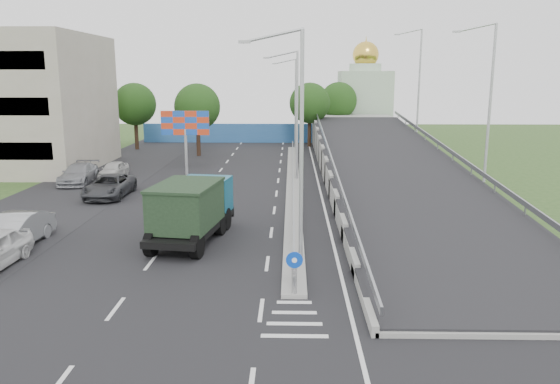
{
  "coord_description": "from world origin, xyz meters",
  "views": [
    {
      "loc": [
        -0.12,
        -17.36,
        8.3
      ],
      "look_at": [
        -0.74,
        11.34,
        2.2
      ],
      "focal_mm": 35.0,
      "sensor_mm": 36.0,
      "label": 1
    }
  ],
  "objects_px": {
    "sign_bollard": "(294,273)",
    "lamp_post_mid": "(295,109)",
    "lamp_post_far": "(294,99)",
    "dump_truck": "(192,207)",
    "billboard": "(185,127)",
    "parked_car_c": "(109,186)",
    "parked_car_d": "(79,174)",
    "lamp_post_near": "(297,136)",
    "parked_car_e": "(114,170)",
    "parked_car_b": "(15,231)",
    "church": "(364,98)"
  },
  "relations": [
    {
      "from": "parked_car_c",
      "to": "parked_car_e",
      "type": "bearing_deg",
      "value": 105.93
    },
    {
      "from": "lamp_post_mid",
      "to": "parked_car_d",
      "type": "height_order",
      "value": "lamp_post_mid"
    },
    {
      "from": "dump_truck",
      "to": "parked_car_d",
      "type": "height_order",
      "value": "dump_truck"
    },
    {
      "from": "lamp_post_far",
      "to": "parked_car_d",
      "type": "bearing_deg",
      "value": -128.53
    },
    {
      "from": "dump_truck",
      "to": "parked_car_b",
      "type": "xyz_separation_m",
      "value": [
        -8.61,
        -1.32,
        -0.92
      ]
    },
    {
      "from": "sign_bollard",
      "to": "billboard",
      "type": "height_order",
      "value": "billboard"
    },
    {
      "from": "lamp_post_far",
      "to": "church",
      "type": "bearing_deg",
      "value": 54.76
    },
    {
      "from": "billboard",
      "to": "parked_car_e",
      "type": "bearing_deg",
      "value": -172.55
    },
    {
      "from": "sign_bollard",
      "to": "lamp_post_mid",
      "type": "relative_size",
      "value": 0.17
    },
    {
      "from": "parked_car_c",
      "to": "lamp_post_far",
      "type": "bearing_deg",
      "value": 63.77
    },
    {
      "from": "lamp_post_far",
      "to": "billboard",
      "type": "relative_size",
      "value": 1.83
    },
    {
      "from": "lamp_post_far",
      "to": "dump_truck",
      "type": "relative_size",
      "value": 1.35
    },
    {
      "from": "lamp_post_far",
      "to": "parked_car_b",
      "type": "distance_m",
      "value": 40.48
    },
    {
      "from": "sign_bollard",
      "to": "billboard",
      "type": "relative_size",
      "value": 0.3
    },
    {
      "from": "billboard",
      "to": "lamp_post_near",
      "type": "bearing_deg",
      "value": -67.51
    },
    {
      "from": "parked_car_c",
      "to": "parked_car_d",
      "type": "bearing_deg",
      "value": 129.87
    },
    {
      "from": "parked_car_d",
      "to": "parked_car_c",
      "type": "bearing_deg",
      "value": -53.73
    },
    {
      "from": "church",
      "to": "billboard",
      "type": "height_order",
      "value": "church"
    },
    {
      "from": "lamp_post_near",
      "to": "lamp_post_mid",
      "type": "bearing_deg",
      "value": 90.0
    },
    {
      "from": "lamp_post_mid",
      "to": "parked_car_c",
      "type": "bearing_deg",
      "value": -154.4
    },
    {
      "from": "lamp_post_mid",
      "to": "sign_bollard",
      "type": "bearing_deg",
      "value": -90.26
    },
    {
      "from": "lamp_post_far",
      "to": "dump_truck",
      "type": "height_order",
      "value": "lamp_post_far"
    },
    {
      "from": "church",
      "to": "billboard",
      "type": "distance_m",
      "value": 37.23
    },
    {
      "from": "parked_car_d",
      "to": "sign_bollard",
      "type": "bearing_deg",
      "value": -56.5
    },
    {
      "from": "parked_car_b",
      "to": "parked_car_d",
      "type": "bearing_deg",
      "value": 104.98
    },
    {
      "from": "lamp_post_far",
      "to": "church",
      "type": "height_order",
      "value": "church"
    },
    {
      "from": "billboard",
      "to": "parked_car_c",
      "type": "relative_size",
      "value": 0.99
    },
    {
      "from": "lamp_post_near",
      "to": "parked_car_d",
      "type": "distance_m",
      "value": 25.73
    },
    {
      "from": "church",
      "to": "parked_car_b",
      "type": "bearing_deg",
      "value": -114.72
    },
    {
      "from": "lamp_post_mid",
      "to": "parked_car_e",
      "type": "distance_m",
      "value": 15.99
    },
    {
      "from": "sign_bollard",
      "to": "lamp_post_near",
      "type": "xyz_separation_m",
      "value": [
        0.11,
        3.83,
        4.77
      ]
    },
    {
      "from": "lamp_post_near",
      "to": "lamp_post_far",
      "type": "height_order",
      "value": "same"
    },
    {
      "from": "lamp_post_near",
      "to": "billboard",
      "type": "distance_m",
      "value": 23.87
    },
    {
      "from": "sign_bollard",
      "to": "parked_car_b",
      "type": "distance_m",
      "value": 15.1
    },
    {
      "from": "lamp_post_far",
      "to": "billboard",
      "type": "bearing_deg",
      "value": -116.84
    },
    {
      "from": "sign_bollard",
      "to": "billboard",
      "type": "distance_m",
      "value": 27.53
    },
    {
      "from": "parked_car_b",
      "to": "lamp_post_far",
      "type": "bearing_deg",
      "value": 73.92
    },
    {
      "from": "lamp_post_far",
      "to": "parked_car_d",
      "type": "distance_m",
      "value": 27.78
    },
    {
      "from": "dump_truck",
      "to": "parked_car_d",
      "type": "xyz_separation_m",
      "value": [
        -11.72,
        14.99,
        -0.97
      ]
    },
    {
      "from": "parked_car_c",
      "to": "parked_car_d",
      "type": "relative_size",
      "value": 1.04
    },
    {
      "from": "sign_bollard",
      "to": "parked_car_d",
      "type": "height_order",
      "value": "sign_bollard"
    },
    {
      "from": "billboard",
      "to": "parked_car_b",
      "type": "bearing_deg",
      "value": -103.68
    },
    {
      "from": "church",
      "to": "billboard",
      "type": "relative_size",
      "value": 2.51
    },
    {
      "from": "church",
      "to": "dump_truck",
      "type": "relative_size",
      "value": 1.85
    },
    {
      "from": "lamp_post_near",
      "to": "parked_car_e",
      "type": "bearing_deg",
      "value": 125.42
    },
    {
      "from": "lamp_post_near",
      "to": "parked_car_e",
      "type": "relative_size",
      "value": 2.55
    },
    {
      "from": "lamp_post_near",
      "to": "parked_car_c",
      "type": "height_order",
      "value": "lamp_post_near"
    },
    {
      "from": "lamp_post_far",
      "to": "dump_truck",
      "type": "xyz_separation_m",
      "value": [
        -5.29,
        -36.37,
        -4.07
      ]
    },
    {
      "from": "parked_car_d",
      "to": "parked_car_e",
      "type": "distance_m",
      "value": 3.23
    },
    {
      "from": "lamp_post_mid",
      "to": "lamp_post_near",
      "type": "bearing_deg",
      "value": -90.0
    }
  ]
}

